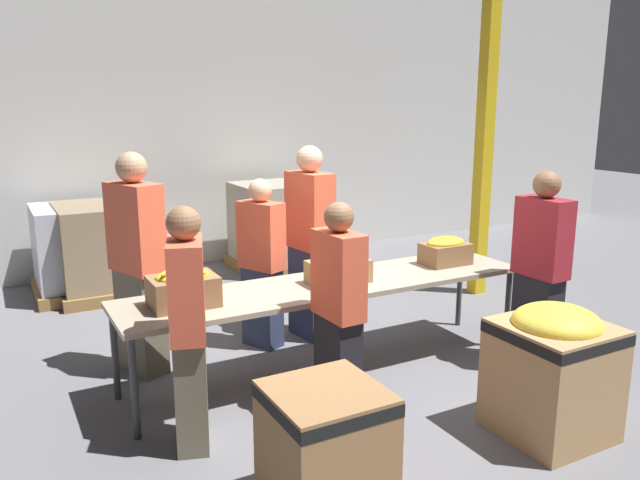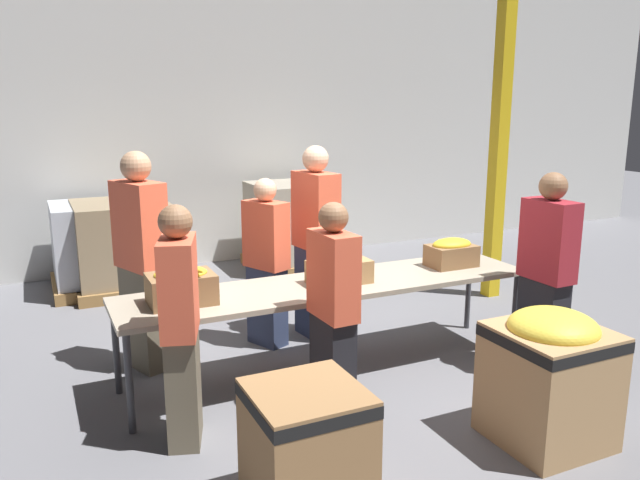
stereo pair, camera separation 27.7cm
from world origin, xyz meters
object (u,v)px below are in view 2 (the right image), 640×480
(volunteer_3, at_px, (333,312))
(donation_bin_1, at_px, (549,373))
(sorting_table, at_px, (331,288))
(volunteer_4, at_px, (181,328))
(pallet_stack_0, at_px, (123,247))
(pallet_stack_2, at_px, (290,227))
(banana_box_1, at_px, (339,268))
(pallet_stack_1, at_px, (98,247))
(support_pillar, at_px, (501,116))
(volunteer_5, at_px, (546,275))
(volunteer_2, at_px, (316,244))
(banana_box_2, at_px, (451,252))
(banana_box_0, at_px, (181,285))
(donation_bin_0, at_px, (307,446))
(volunteer_1, at_px, (142,263))
(volunteer_0, at_px, (266,264))

(volunteer_3, relative_size, donation_bin_1, 1.70)
(sorting_table, relative_size, volunteer_4, 2.17)
(pallet_stack_0, height_order, pallet_stack_2, pallet_stack_2)
(banana_box_1, bearing_deg, pallet_stack_1, 115.00)
(support_pillar, relative_size, pallet_stack_2, 3.57)
(volunteer_5, distance_m, pallet_stack_2, 3.89)
(volunteer_2, xyz_separation_m, donation_bin_1, (0.57, -2.32, -0.41))
(sorting_table, distance_m, pallet_stack_2, 3.26)
(volunteer_4, bearing_deg, pallet_stack_2, -13.41)
(banana_box_2, bearing_deg, volunteer_3, -155.82)
(volunteer_4, distance_m, pallet_stack_2, 4.33)
(donation_bin_1, distance_m, pallet_stack_1, 5.24)
(pallet_stack_0, distance_m, pallet_stack_1, 0.29)
(banana_box_0, xyz_separation_m, volunteer_2, (1.41, 0.77, 0.00))
(banana_box_2, distance_m, volunteer_2, 1.22)
(donation_bin_0, xyz_separation_m, pallet_stack_1, (-0.54, 4.74, 0.12))
(volunteer_1, distance_m, pallet_stack_1, 2.51)
(volunteer_1, relative_size, support_pillar, 0.45)
(volunteer_3, xyz_separation_m, donation_bin_1, (1.09, -0.90, -0.28))
(sorting_table, bearing_deg, pallet_stack_2, 73.36)
(banana_box_1, xyz_separation_m, volunteer_2, (0.16, 0.80, 0.01))
(donation_bin_1, height_order, pallet_stack_1, pallet_stack_1)
(banana_box_0, distance_m, volunteer_1, 0.74)
(banana_box_0, height_order, donation_bin_0, banana_box_0)
(volunteer_2, xyz_separation_m, donation_bin_0, (-1.12, -2.32, -0.50))
(banana_box_1, relative_size, volunteer_0, 0.32)
(volunteer_5, distance_m, pallet_stack_0, 4.67)
(volunteer_4, relative_size, donation_bin_0, 2.21)
(volunteer_2, relative_size, volunteer_3, 1.17)
(banana_box_1, bearing_deg, volunteer_0, 111.82)
(donation_bin_0, bearing_deg, pallet_stack_2, 68.53)
(volunteer_1, height_order, volunteer_2, volunteer_1)
(banana_box_1, distance_m, volunteer_0, 0.86)
(volunteer_0, relative_size, volunteer_4, 0.97)
(banana_box_1, xyz_separation_m, banana_box_2, (1.12, 0.05, 0.01))
(donation_bin_1, bearing_deg, volunteer_5, 47.57)
(banana_box_0, bearing_deg, volunteer_5, -14.42)
(banana_box_2, relative_size, volunteer_3, 0.27)
(donation_bin_0, bearing_deg, sorting_table, 59.72)
(volunteer_0, bearing_deg, banana_box_0, -74.16)
(banana_box_1, height_order, volunteer_2, volunteer_2)
(sorting_table, distance_m, volunteer_2, 0.82)
(sorting_table, height_order, donation_bin_1, donation_bin_1)
(banana_box_2, xyz_separation_m, donation_bin_1, (-0.39, -1.57, -0.40))
(pallet_stack_0, bearing_deg, volunteer_0, -67.97)
(banana_box_2, xyz_separation_m, support_pillar, (1.36, 1.04, 1.13))
(volunteer_0, xyz_separation_m, volunteer_2, (0.48, 0.00, 0.13))
(sorting_table, height_order, pallet_stack_2, pallet_stack_2)
(volunteer_0, height_order, volunteer_2, volunteer_2)
(sorting_table, height_order, banana_box_0, banana_box_0)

